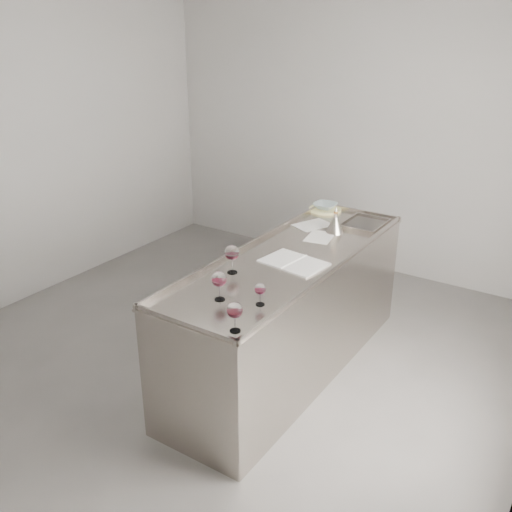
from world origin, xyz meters
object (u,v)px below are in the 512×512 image
Objects in this scene: wine_glass_left at (232,253)px; wine_glass_right at (235,311)px; wine_funnel at (335,224)px; wine_glass_small at (260,290)px; ceramic_bowl at (325,206)px; wine_glass_middle at (219,280)px; notebook at (294,263)px; counter at (289,314)px.

wine_glass_left is 1.13× the size of wine_glass_right.
wine_funnel reaches higher than wine_glass_left.
wine_glass_small is 0.69× the size of ceramic_bowl.
ceramic_bowl is 0.92× the size of wine_funnel.
wine_glass_middle is 0.39m from wine_glass_right.
wine_glass_middle is 0.40× the size of notebook.
wine_funnel reaches higher than counter.
wine_glass_right is 0.37× the size of notebook.
notebook is 2.14× the size of wine_funnel.
counter is 1.26m from wine_glass_right.
wine_glass_left is at bearing 126.83° from wine_glass_right.
wine_glass_left is 1.06× the size of wine_glass_middle.
wine_glass_left is at bearing -86.89° from ceramic_bowl.
wine_glass_left reaches higher than wine_glass_small.
wine_funnel reaches higher than ceramic_bowl.
wine_glass_right is (0.27, -1.08, 0.59)m from counter.
wine_glass_left is 1.42× the size of wine_glass_small.
ceramic_bowl is at bearing 105.20° from wine_glass_small.
wine_funnel is (0.23, 1.09, -0.07)m from wine_glass_left.
wine_glass_middle is at bearing -65.24° from wine_glass_left.
wine_glass_left is at bearing -102.16° from wine_funnel.
notebook is 2.32× the size of ceramic_bowl.
wine_glass_small is at bearing -34.77° from wine_glass_left.
wine_glass_left is at bearing -119.51° from notebook.
ceramic_bowl is 0.55m from wine_funnel.
wine_glass_left is at bearing 145.23° from wine_glass_small.
wine_funnel is at bearing 86.13° from counter.
counter is at bearing 104.27° from wine_glass_right.
counter is at bearing 67.30° from wine_glass_left.
wine_funnel is at bearing 97.74° from wine_glass_right.
wine_glass_middle reaches higher than wine_glass_right.
ceramic_bowl is at bearing 93.11° from wine_glass_left.
wine_glass_small is 0.64× the size of wine_funnel.
wine_glass_small is at bearing 99.20° from wine_glass_right.
wine_glass_small reaches higher than notebook.
wine_glass_middle is 1.07× the size of wine_glass_right.
counter is 13.84× the size of wine_glass_right.
wine_glass_middle is 0.93× the size of ceramic_bowl.
wine_glass_right is 1.25× the size of wine_glass_small.
wine_glass_middle is at bearing -161.52° from wine_glass_small.
wine_glass_small is at bearing -82.62° from wine_funnel.
notebook is at bearing 101.20° from wine_glass_right.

